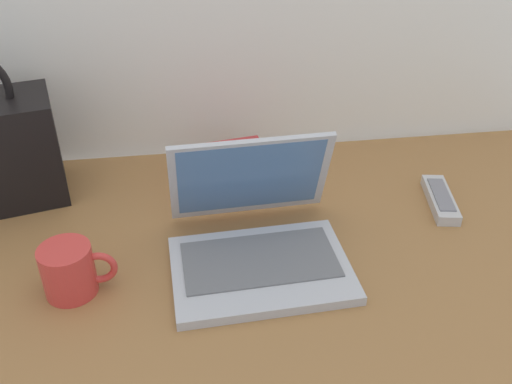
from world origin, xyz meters
TOP-DOWN VIEW (x-y plane):
  - desk at (0.00, 0.00)m, footprint 1.60×0.76m
  - laptop at (0.00, -0.03)m, footprint 0.32×0.31m
  - coffee_mug at (-0.32, -0.08)m, footprint 0.12×0.09m
  - remote_control_near at (0.40, 0.08)m, footprint 0.07×0.17m
  - book_stack at (-0.02, 0.24)m, footprint 0.23×0.18m

SIDE VIEW (x-z plane):
  - desk at x=0.00m, z-range 0.00..0.03m
  - remote_control_near at x=0.40m, z-range 0.03..0.05m
  - book_stack at x=-0.02m, z-range 0.03..0.09m
  - laptop at x=0.00m, z-range -0.03..0.18m
  - coffee_mug at x=-0.32m, z-range 0.03..0.12m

